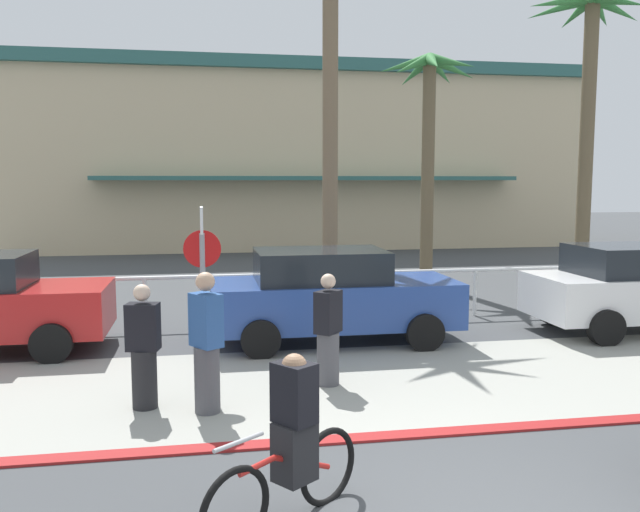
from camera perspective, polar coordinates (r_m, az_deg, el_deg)
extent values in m
plane|color=#424447|center=(15.32, -1.20, -4.48)|extent=(80.00, 80.00, 0.00)
cube|color=#9E9E93|center=(9.79, 4.12, -10.81)|extent=(44.00, 4.00, 0.02)
cube|color=maroon|center=(7.98, 7.75, -14.94)|extent=(44.00, 0.24, 0.03)
cube|color=beige|center=(31.61, -2.19, 7.86)|extent=(24.24, 8.89, 7.31)
cube|color=#2D605B|center=(31.94, -2.22, 14.89)|extent=(24.84, 9.49, 0.50)
cube|color=#2D605B|center=(26.71, -0.72, 6.70)|extent=(16.97, 1.20, 0.16)
cylinder|color=white|center=(13.69, -0.25, -1.55)|extent=(20.77, 0.08, 0.08)
cylinder|color=white|center=(14.01, -24.24, -4.02)|extent=(0.08, 0.08, 1.00)
cylinder|color=white|center=(13.63, -14.78, -3.94)|extent=(0.08, 0.08, 1.00)
cylinder|color=white|center=(13.63, -5.04, -3.75)|extent=(0.08, 0.08, 1.00)
cylinder|color=white|center=(14.01, 4.42, -3.45)|extent=(0.08, 0.08, 1.00)
cylinder|color=white|center=(14.75, 13.14, -3.10)|extent=(0.08, 0.08, 1.00)
cylinder|color=white|center=(15.80, 20.87, -2.73)|extent=(0.08, 0.08, 1.00)
cylinder|color=gray|center=(9.46, -9.97, -4.70)|extent=(0.08, 0.08, 2.20)
cube|color=white|center=(9.30, -10.13, 3.06)|extent=(0.04, 0.56, 0.36)
cylinder|color=red|center=(9.33, -10.08, 0.61)|extent=(0.52, 0.03, 0.52)
cylinder|color=#756047|center=(15.59, 0.88, 10.61)|extent=(0.36, 0.36, 8.06)
cylinder|color=brown|center=(18.79, 9.23, 7.01)|extent=(0.36, 0.36, 6.21)
cone|color=#387F3D|center=(19.25, 11.25, 15.50)|extent=(1.39, 0.32, 0.79)
cone|color=#387F3D|center=(19.89, 10.29, 15.31)|extent=(1.43, 1.68, 0.75)
cone|color=#387F3D|center=(19.67, 8.17, 15.33)|extent=(0.67, 1.65, 0.82)
cone|color=#387F3D|center=(19.14, 7.27, 15.93)|extent=(1.44, 0.91, 0.61)
cone|color=#387F3D|center=(18.61, 8.01, 15.89)|extent=(1.35, 0.87, 0.78)
cone|color=#387F3D|center=(18.17, 9.72, 16.06)|extent=(0.72, 1.88, 0.81)
cone|color=#387F3D|center=(18.70, 11.23, 15.98)|extent=(1.15, 1.32, 0.67)
cylinder|color=brown|center=(18.49, 21.88, 8.55)|extent=(0.36, 0.36, 7.45)
cone|color=#387F3D|center=(19.29, 24.03, 18.77)|extent=(1.38, 0.32, 0.81)
cone|color=#387F3D|center=(19.75, 22.92, 18.70)|extent=(1.44, 1.44, 0.70)
cone|color=#387F3D|center=(19.58, 21.15, 18.84)|extent=(0.32, 1.56, 0.73)
cone|color=#387F3D|center=(19.18, 19.84, 19.37)|extent=(1.43, 1.43, 0.60)
cone|color=#387F3D|center=(18.56, 20.02, 19.81)|extent=(1.75, 0.32, 0.60)
cone|color=#387F3D|center=(18.84, 24.31, 19.30)|extent=(1.17, 1.17, 0.68)
cylinder|color=black|center=(13.26, -20.45, -5.18)|extent=(0.66, 0.22, 0.66)
cylinder|color=black|center=(11.53, -22.06, -6.96)|extent=(0.66, 0.22, 0.66)
cube|color=#284793|center=(12.00, 1.22, -4.02)|extent=(4.40, 1.80, 0.80)
cube|color=#1E2328|center=(11.85, 0.04, -0.82)|extent=(2.29, 1.58, 0.56)
cylinder|color=black|center=(13.27, 6.44, -4.79)|extent=(0.66, 0.22, 0.66)
cylinder|color=black|center=(11.59, 8.98, -6.49)|extent=(0.66, 0.22, 0.66)
cylinder|color=black|center=(12.77, -5.82, -5.23)|extent=(0.66, 0.22, 0.66)
cylinder|color=black|center=(11.02, -5.12, -7.13)|extent=(0.66, 0.22, 0.66)
cube|color=#1E2328|center=(14.06, 25.48, -0.30)|extent=(2.29, 1.58, 0.56)
cylinder|color=black|center=(14.34, 19.39, -4.27)|extent=(0.66, 0.22, 0.66)
cylinder|color=black|center=(12.84, 23.34, -5.68)|extent=(0.66, 0.22, 0.66)
torus|color=black|center=(5.66, -7.31, -20.86)|extent=(0.61, 0.48, 0.72)
torus|color=black|center=(6.35, 0.69, -17.64)|extent=(0.61, 0.48, 0.72)
cylinder|color=red|center=(6.06, -1.53, -17.29)|extent=(0.58, 0.46, 0.35)
cylinder|color=red|center=(5.67, -5.41, -17.51)|extent=(0.33, 0.27, 0.07)
cylinder|color=red|center=(5.97, -2.19, -16.94)|extent=(0.05, 0.05, 0.44)
cylinder|color=silver|center=(5.46, -6.98, -15.57)|extent=(0.42, 0.33, 0.04)
cube|color=#232326|center=(5.95, -2.20, -16.41)|extent=(0.42, 0.42, 0.52)
cube|color=black|center=(5.76, -2.22, -11.65)|extent=(0.41, 0.43, 0.52)
sphere|color=#9E7556|center=(5.70, -2.23, -9.45)|extent=(0.22, 0.22, 0.22)
cylinder|color=#232326|center=(8.92, -14.83, -10.22)|extent=(0.38, 0.38, 0.78)
cube|color=black|center=(8.75, -14.96, -5.88)|extent=(0.44, 0.33, 0.60)
sphere|color=beige|center=(8.67, -15.05, -3.06)|extent=(0.21, 0.21, 0.21)
cylinder|color=#4C4C51|center=(8.58, -9.66, -10.46)|extent=(0.44, 0.44, 0.87)
cube|color=#2D5699|center=(8.39, -9.76, -5.44)|extent=(0.44, 0.48, 0.67)
sphere|color=#D6A884|center=(8.30, -9.83, -2.18)|extent=(0.24, 0.24, 0.24)
cylinder|color=#4C4C51|center=(9.57, 0.70, -8.85)|extent=(0.45, 0.45, 0.78)
cube|color=black|center=(9.41, 0.70, -4.81)|extent=(0.45, 0.47, 0.60)
sphere|color=beige|center=(9.33, 0.71, -2.18)|extent=(0.21, 0.21, 0.21)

